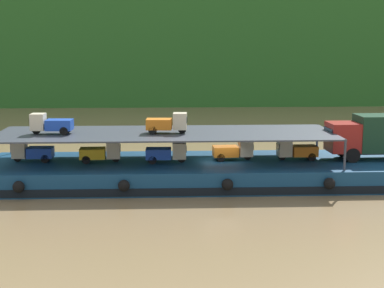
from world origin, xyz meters
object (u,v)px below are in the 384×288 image
Objects in this scene: cargo_barge at (221,172)px; mini_truck_lower_mid at (167,152)px; mini_truck_lower_stern at (32,152)px; mini_truck_lower_bow at (296,150)px; mini_truck_upper_stern at (51,124)px; covered_lorry at (380,135)px; mini_truck_upper_mid at (167,123)px; mini_truck_lower_aft at (101,152)px; mini_truck_lower_fore at (234,150)px.

cargo_barge is 4.01m from mini_truck_lower_mid.
mini_truck_lower_bow is (18.14, -0.24, 0.00)m from mini_truck_lower_stern.
cargo_barge is 11.48× the size of mini_truck_upper_stern.
cargo_barge is 11.93m from mini_truck_upper_stern.
mini_truck_upper_mid is (-14.68, -0.44, 1.00)m from covered_lorry.
covered_lorry is at bearing 0.47° from mini_truck_lower_aft.
mini_truck_upper_stern is at bearing 180.00° from mini_truck_upper_mid.
mini_truck_lower_fore is 1.01× the size of mini_truck_lower_bow.
mini_truck_lower_aft is 13.41m from mini_truck_lower_bow.
cargo_barge is at bearing -179.22° from covered_lorry.
mini_truck_lower_fore and mini_truck_lower_bow have the same top height.
mini_truck_upper_mid is (-3.68, -0.29, 3.44)m from cargo_barge.
mini_truck_lower_mid is 7.95m from mini_truck_upper_stern.
mini_truck_lower_aft is at bearing -177.86° from mini_truck_lower_fore.
mini_truck_lower_aft is (-19.20, -0.16, -1.00)m from covered_lorry.
covered_lorry reaches higher than mini_truck_lower_mid.
mini_truck_upper_mid reaches higher than mini_truck_lower_fore.
mini_truck_lower_fore is at bearing -0.50° from mini_truck_lower_stern.
mini_truck_lower_aft is at bearing 5.06° from mini_truck_upper_stern.
mini_truck_lower_aft reaches higher than cargo_barge.
cargo_barge is 11.27m from covered_lorry.
covered_lorry is at bearing 1.13° from mini_truck_upper_stern.
mini_truck_lower_aft is 1.00× the size of mini_truck_upper_stern.
mini_truck_lower_fore is at bearing 178.98° from covered_lorry.
mini_truck_lower_stern is at bearing 175.39° from mini_truck_upper_mid.
cargo_barge is 11.51× the size of mini_truck_lower_bow.
mini_truck_lower_stern is 2.61m from mini_truck_upper_stern.
mini_truck_lower_aft is 4.48m from mini_truck_lower_mid.
mini_truck_lower_fore is 12.47m from mini_truck_upper_stern.
mini_truck_lower_bow is at bearing 2.30° from cargo_barge.
mini_truck_lower_stern is (-23.93, 0.30, -1.00)m from covered_lorry.
mini_truck_lower_mid is 0.99× the size of mini_truck_upper_mid.
mini_truck_lower_stern is 18.14m from mini_truck_lower_bow.
mini_truck_lower_bow is 1.00× the size of mini_truck_upper_stern.
mini_truck_lower_stern and mini_truck_lower_fore have the same top height.
mini_truck_lower_fore is (-10.13, 0.18, -1.00)m from covered_lorry.
mini_truck_lower_mid is (4.46, -0.31, 0.00)m from mini_truck_lower_aft.
mini_truck_lower_stern is at bearing 174.45° from mini_truck_lower_aft.
mini_truck_upper_stern is (-16.64, -0.50, 2.00)m from mini_truck_lower_bow.
mini_truck_upper_mid is at bearing -4.61° from mini_truck_lower_stern.
mini_truck_upper_stern is at bearing 179.84° from mini_truck_lower_mid.
mini_truck_lower_mid is at bearing -172.01° from mini_truck_lower_fore.
mini_truck_lower_fore is at bearing 20.74° from cargo_barge.
mini_truck_lower_aft is (-8.20, -0.01, 1.44)m from cargo_barge.
mini_truck_lower_mid and mini_truck_lower_fore have the same top height.
mini_truck_lower_mid is 4.65m from mini_truck_lower_fore.
mini_truck_lower_mid and mini_truck_lower_bow have the same top height.
mini_truck_upper_mid is (-8.89, -0.50, 2.00)m from mini_truck_lower_bow.
mini_truck_upper_mid is at bearing -0.00° from mini_truck_upper_stern.
mini_truck_upper_stern is at bearing -177.09° from mini_truck_lower_fore.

